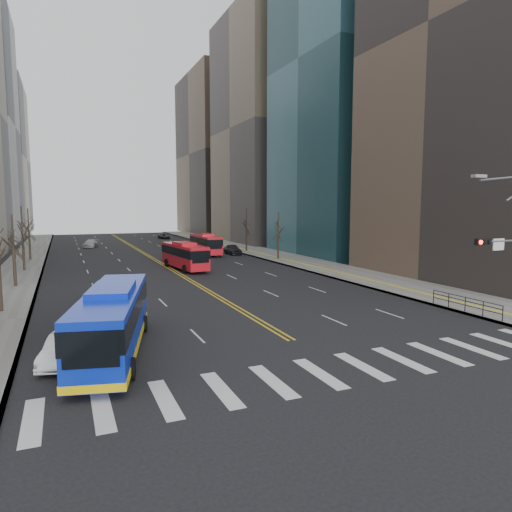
# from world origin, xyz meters

# --- Properties ---
(ground) EXTENTS (220.00, 220.00, 0.00)m
(ground) POSITION_xyz_m (0.00, 0.00, 0.00)
(ground) COLOR black
(sidewalk_right) EXTENTS (7.00, 130.00, 0.15)m
(sidewalk_right) POSITION_xyz_m (17.50, 45.00, 0.07)
(sidewalk_right) COLOR gray
(sidewalk_right) RESTS_ON ground
(sidewalk_left) EXTENTS (5.00, 130.00, 0.15)m
(sidewalk_left) POSITION_xyz_m (-16.50, 45.00, 0.07)
(sidewalk_left) COLOR gray
(sidewalk_left) RESTS_ON ground
(crosswalk) EXTENTS (26.70, 4.00, 0.01)m
(crosswalk) POSITION_xyz_m (0.00, 0.00, 0.01)
(crosswalk) COLOR silver
(crosswalk) RESTS_ON ground
(centerline) EXTENTS (0.55, 100.00, 0.01)m
(centerline) POSITION_xyz_m (0.00, 55.00, 0.01)
(centerline) COLOR gold
(centerline) RESTS_ON ground
(office_towers) EXTENTS (83.00, 134.00, 58.00)m
(office_towers) POSITION_xyz_m (0.12, 68.51, 23.92)
(office_towers) COLOR #99999C
(office_towers) RESTS_ON ground
(pedestrian_railing) EXTENTS (0.06, 6.06, 1.02)m
(pedestrian_railing) POSITION_xyz_m (14.30, 6.00, 0.82)
(pedestrian_railing) COLOR black
(pedestrian_railing) RESTS_ON sidewalk_right
(street_trees) EXTENTS (35.20, 47.20, 7.60)m
(street_trees) POSITION_xyz_m (-7.18, 34.55, 4.87)
(street_trees) COLOR #2C241B
(street_trees) RESTS_ON ground
(blue_bus) EXTENTS (5.31, 12.40, 3.53)m
(blue_bus) POSITION_xyz_m (-9.53, 6.63, 1.85)
(blue_bus) COLOR #0D2BC5
(blue_bus) RESTS_ON ground
(red_bus_near) EXTENTS (3.41, 10.38, 3.26)m
(red_bus_near) POSITION_xyz_m (1.50, 35.61, 1.82)
(red_bus_near) COLOR red
(red_bus_near) RESTS_ON ground
(red_bus_far) EXTENTS (2.67, 10.18, 3.25)m
(red_bus_far) POSITION_xyz_m (8.49, 50.23, 1.81)
(red_bus_far) COLOR red
(red_bus_far) RESTS_ON ground
(car_white) EXTENTS (2.65, 4.56, 1.42)m
(car_white) POSITION_xyz_m (-11.86, 6.00, 0.71)
(car_white) COLOR white
(car_white) RESTS_ON ground
(car_dark_mid) EXTENTS (2.04, 4.67, 1.57)m
(car_dark_mid) POSITION_xyz_m (12.50, 48.92, 0.78)
(car_dark_mid) COLOR black
(car_dark_mid) RESTS_ON ground
(car_silver) EXTENTS (3.18, 5.15, 1.39)m
(car_silver) POSITION_xyz_m (-7.26, 69.57, 0.70)
(car_silver) COLOR #9F9FA4
(car_silver) RESTS_ON ground
(car_dark_far) EXTENTS (2.34, 4.16, 1.10)m
(car_dark_far) POSITION_xyz_m (9.26, 85.41, 0.55)
(car_dark_far) COLOR black
(car_dark_far) RESTS_ON ground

